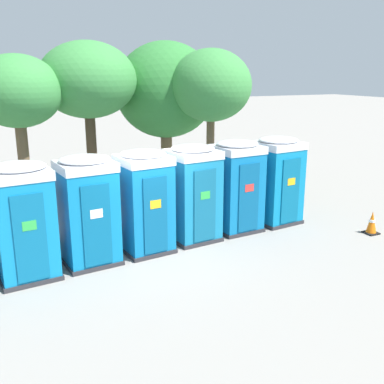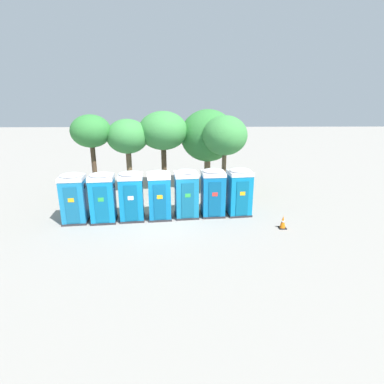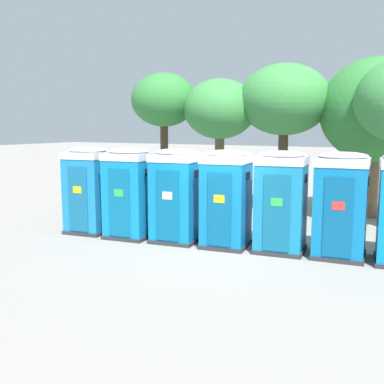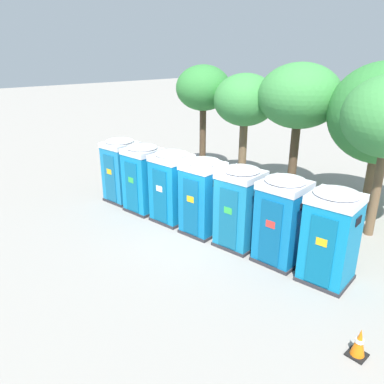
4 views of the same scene
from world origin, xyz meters
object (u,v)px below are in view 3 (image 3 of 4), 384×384
Objects in this scene: portapotty_2 at (176,195)px; street_tree_1 at (220,110)px; portapotty_3 at (226,198)px; street_tree_2 at (164,101)px; portapotty_0 at (89,189)px; street_tree_3 at (376,111)px; portapotty_1 at (130,192)px; portapotty_4 at (281,201)px; street_tree_4 at (284,101)px; portapotty_5 at (341,205)px.

portapotty_2 is 5.48m from street_tree_1.
portapotty_3 is 6.84m from street_tree_2.
street_tree_3 is at bearing 41.16° from portapotty_0.
portapotty_4 is (4.22, 0.56, 0.00)m from portapotty_1.
portapotty_4 is 7.72m from street_tree_2.
street_tree_1 is at bearing -167.62° from street_tree_3.
street_tree_4 reaches higher than portapotty_4.
portapotty_3 is at bearing 5.46° from portapotty_0.
street_tree_4 is at bearing 11.80° from street_tree_2.
portapotty_5 is at bearing 6.95° from portapotty_2.
portapotty_5 is 0.47× the size of street_tree_3.
street_tree_4 reaches higher than portapotty_2.
portapotty_4 is 0.47× the size of street_tree_3.
street_tree_3 is (4.32, 5.97, 2.36)m from portapotty_2.
portapotty_1 is at bearing -132.78° from street_tree_3.
portapotty_1 is at bearing -171.52° from portapotty_2.
portapotty_1 is 0.52× the size of street_tree_1.
portapotty_3 is (4.23, 0.40, 0.00)m from portapotty_0.
portapotty_2 is at bearing -125.87° from street_tree_3.
street_tree_4 is at bearing -168.71° from street_tree_3.
portapotty_4 is 0.52× the size of street_tree_1.
portapotty_0 is 7.09m from portapotty_5.
street_tree_2 is (-3.10, 4.45, 2.79)m from portapotty_2.
portapotty_2 is at bearing -172.88° from portapotty_4.
portapotty_3 is at bearing -43.72° from street_tree_2.
portapotty_2 is 7.74m from street_tree_3.
portapotty_2 is at bearing 5.43° from portapotty_0.
portapotty_2 is 0.48× the size of street_tree_4.
portapotty_3 is 1.00× the size of portapotty_5.
street_tree_3 is 1.02× the size of street_tree_4.
street_tree_1 is 2.34m from street_tree_4.
portapotty_1 is 1.00× the size of portapotty_2.
portapotty_3 is 0.47× the size of street_tree_3.
portapotty_3 and portapotty_4 have the same top height.
portapotty_1 is (1.42, 0.06, -0.00)m from portapotty_0.
portapotty_1 and portapotty_3 have the same top height.
portapotty_4 is at bearing 7.57° from portapotty_1.
street_tree_2 reaches higher than portapotty_0.
street_tree_2 is at bearing -168.40° from street_tree_3.
portapotty_2 and portapotty_5 have the same top height.
portapotty_5 is at bearing -91.05° from street_tree_3.
portapotty_5 is at bearing -59.27° from street_tree_4.
street_tree_1 is at bearing 116.46° from portapotty_3.
portapotty_4 is at bearing -173.39° from portapotty_5.
portapotty_1 is 6.80m from street_tree_4.
street_tree_1 is (-2.33, 4.69, 2.43)m from portapotty_3.
portapotty_1 is 1.00× the size of portapotty_4.
portapotty_1 is 1.00× the size of portapotty_5.
portapotty_0 is 1.00× the size of portapotty_1.
portapotty_3 and portapotty_5 have the same top height.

